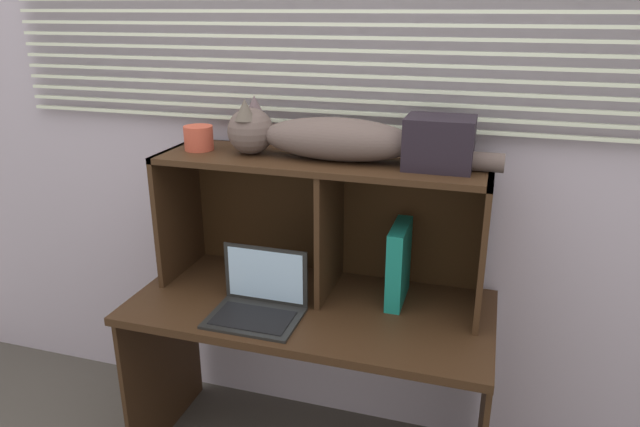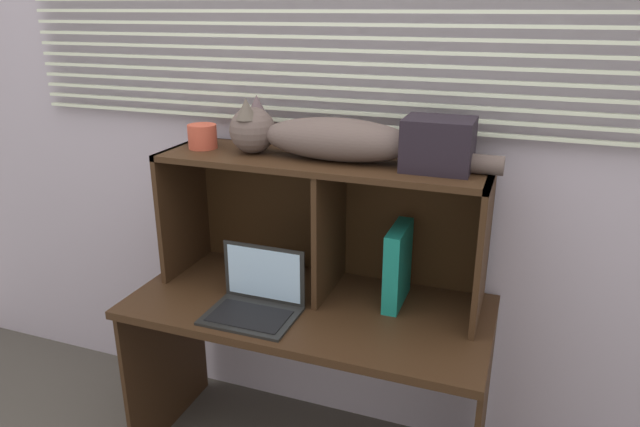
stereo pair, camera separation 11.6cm
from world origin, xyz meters
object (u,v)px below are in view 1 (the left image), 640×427
Objects in this scene: book_stack at (271,274)px; storage_box at (439,143)px; laptop at (258,302)px; small_basket at (199,138)px; cat at (321,137)px; binder_upright at (399,263)px.

book_stack is 0.82m from storage_box.
laptop is 0.65m from small_basket.
storage_box is at bearing 23.66° from laptop.
small_basket is at bearing 180.00° from cat.
book_stack is (-0.20, -0.00, -0.55)m from cat.
storage_box is at bearing 0.00° from cat.
book_stack is at bearing -179.83° from storage_box.
cat is at bearing -0.00° from small_basket.
cat reaches higher than laptop.
binder_upright is (0.29, 0.00, -0.44)m from cat.
book_stack is at bearing -0.37° from small_basket.
laptop is 2.88× the size of small_basket.
laptop is at bearing -151.21° from binder_upright.
storage_box is (0.56, 0.24, 0.54)m from laptop.
storage_box is (0.11, 0.00, 0.45)m from binder_upright.
book_stack is at bearing -179.49° from cat.
binder_upright is at bearing 180.00° from storage_box.
binder_upright is 0.46m from storage_box.
binder_upright is 2.68× the size of small_basket.
cat is at bearing 57.73° from laptop.
small_basket is at bearing 142.83° from laptop.
book_stack is 2.28× the size of small_basket.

